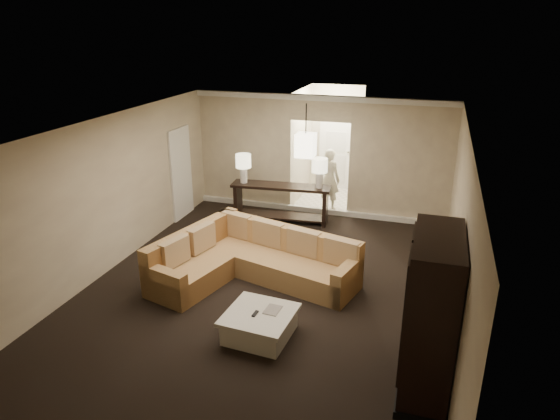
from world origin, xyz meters
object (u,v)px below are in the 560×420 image
(armoire, at_px, (430,318))
(drink_table, at_px, (332,253))
(console_table, at_px, (281,200))
(sectional_sofa, at_px, (250,261))
(person, at_px, (329,176))
(coffee_table, at_px, (260,324))

(armoire, height_order, drink_table, armoire)
(console_table, xyz_separation_m, drink_table, (1.66, -2.19, -0.09))
(sectional_sofa, relative_size, console_table, 1.52)
(console_table, xyz_separation_m, person, (0.87, 1.10, 0.32))
(console_table, xyz_separation_m, armoire, (3.38, -4.76, 0.47))
(coffee_table, xyz_separation_m, console_table, (-1.05, 4.40, 0.32))
(console_table, relative_size, person, 1.37)
(console_table, bearing_deg, person, 46.19)
(coffee_table, height_order, drink_table, drink_table)
(console_table, distance_m, armoire, 5.86)
(console_table, height_order, armoire, armoire)
(sectional_sofa, distance_m, drink_table, 1.50)
(sectional_sofa, height_order, coffee_table, sectional_sofa)
(armoire, distance_m, drink_table, 3.14)
(armoire, bearing_deg, coffee_table, 171.06)
(armoire, relative_size, person, 1.23)
(coffee_table, xyz_separation_m, drink_table, (0.61, 2.21, 0.23))
(coffee_table, height_order, armoire, armoire)
(console_table, bearing_deg, coffee_table, -81.85)
(drink_table, height_order, person, person)
(coffee_table, relative_size, person, 0.62)
(coffee_table, distance_m, drink_table, 2.30)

